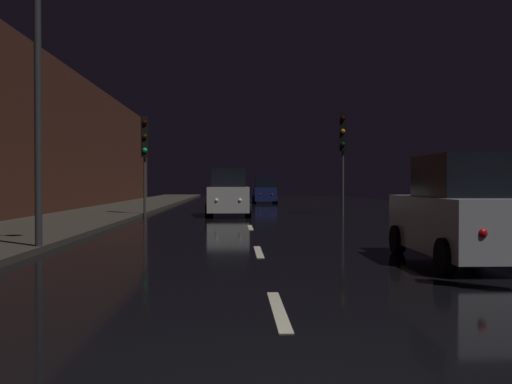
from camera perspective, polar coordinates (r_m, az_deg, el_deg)
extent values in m
cube|color=black|center=(28.44, -1.05, -2.26)|extent=(26.46, 84.00, 0.02)
cube|color=#38332B|center=(29.17, -15.00, -2.05)|extent=(4.40, 84.00, 0.15)
cube|color=#472319|center=(26.60, -22.23, 5.73)|extent=(0.80, 63.00, 7.66)
cube|color=beige|center=(7.09, 2.28, -11.77)|extent=(0.16, 2.20, 0.01)
cube|color=beige|center=(12.87, 0.26, -6.04)|extent=(0.16, 2.20, 0.01)
cube|color=beige|center=(19.85, -0.58, -3.59)|extent=(0.16, 2.20, 0.01)
cylinder|color=#38383A|center=(26.79, -11.14, 0.50)|extent=(0.12, 0.12, 2.76)
cube|color=black|center=(26.87, -11.15, 5.48)|extent=(0.38, 0.40, 1.90)
sphere|color=black|center=(26.76, -11.13, 6.86)|extent=(0.22, 0.22, 0.22)
sphere|color=black|center=(26.70, -11.12, 5.51)|extent=(0.22, 0.22, 0.22)
sphere|color=#19D84C|center=(26.65, -11.12, 4.15)|extent=(0.22, 0.22, 0.22)
cylinder|color=#38383A|center=(27.99, 8.72, 0.90)|extent=(0.12, 0.12, 3.13)
cube|color=black|center=(28.11, 8.73, 6.04)|extent=(0.36, 0.39, 1.90)
sphere|color=black|center=(27.99, 8.74, 7.36)|extent=(0.22, 0.22, 0.22)
sphere|color=orange|center=(27.93, 8.74, 6.07)|extent=(0.22, 0.22, 0.22)
sphere|color=black|center=(27.88, 8.74, 4.77)|extent=(0.22, 0.22, 0.22)
cylinder|color=#2D2D30|center=(13.68, -21.11, 8.56)|extent=(0.16, 0.16, 6.80)
cube|color=silver|center=(27.01, -2.76, -0.70)|extent=(1.88, 4.38, 1.15)
cube|color=black|center=(27.16, -2.76, 1.44)|extent=(1.60, 2.19, 0.88)
cylinder|color=black|center=(25.50, -0.73, -1.86)|extent=(0.23, 0.67, 0.67)
cylinder|color=black|center=(25.52, -4.87, -1.86)|extent=(0.23, 0.67, 0.67)
cylinder|color=black|center=(28.56, -0.88, -1.56)|extent=(0.23, 0.67, 0.67)
cylinder|color=black|center=(28.58, -4.57, -1.56)|extent=(0.23, 0.67, 0.67)
sphere|color=white|center=(24.86, -1.63, -0.84)|extent=(0.19, 0.19, 0.19)
sphere|color=white|center=(24.88, -4.01, -0.84)|extent=(0.19, 0.19, 0.19)
sphere|color=red|center=(29.15, -1.70, -0.58)|extent=(0.19, 0.19, 0.19)
sphere|color=red|center=(29.16, -3.73, -0.58)|extent=(0.19, 0.19, 0.19)
cube|color=#141E51|center=(44.05, 0.87, -0.20)|extent=(1.66, 3.87, 1.01)
cube|color=black|center=(43.90, 0.88, 0.96)|extent=(1.41, 1.94, 0.77)
cylinder|color=black|center=(45.38, -0.25, -0.70)|extent=(0.20, 0.59, 0.59)
cylinder|color=black|center=(45.46, 1.80, -0.69)|extent=(0.20, 0.59, 0.59)
cylinder|color=black|center=(42.67, -0.13, -0.80)|extent=(0.20, 0.59, 0.59)
cylinder|color=black|center=(42.75, 2.05, -0.79)|extent=(0.20, 0.59, 0.59)
sphere|color=slate|center=(45.92, 0.18, -0.15)|extent=(0.17, 0.17, 0.17)
sphere|color=slate|center=(45.97, 1.31, -0.15)|extent=(0.17, 0.17, 0.17)
sphere|color=red|center=(42.13, 0.38, -0.25)|extent=(0.17, 0.17, 0.17)
sphere|color=red|center=(42.18, 1.62, -0.25)|extent=(0.17, 0.17, 0.17)
cube|color=#A5A8AD|center=(11.87, 19.99, -3.05)|extent=(1.76, 4.10, 1.07)
cube|color=black|center=(11.71, 20.29, 1.53)|extent=(1.49, 2.05, 0.82)
cylinder|color=black|center=(12.98, 14.05, -4.65)|extent=(0.21, 0.62, 0.62)
cylinder|color=black|center=(13.56, 21.07, -4.44)|extent=(0.21, 0.62, 0.62)
cylinder|color=black|center=(10.27, 18.53, -6.13)|extent=(0.21, 0.62, 0.62)
sphere|color=slate|center=(13.60, 14.91, -2.53)|extent=(0.18, 0.18, 0.18)
sphere|color=slate|center=(13.91, 18.72, -2.47)|extent=(0.18, 0.18, 0.18)
sphere|color=red|center=(9.84, 21.79, -3.86)|extent=(0.18, 0.18, 0.18)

